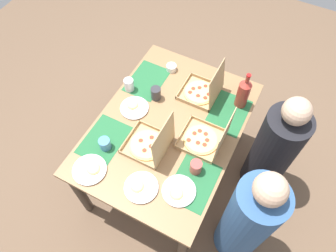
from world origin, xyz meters
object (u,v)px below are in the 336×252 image
object	(u,v)px
cup_dark	(156,93)
condiment_bowl	(171,68)
plate_far_right	(141,187)
diner_right_seat	(247,220)
plate_near_right	(134,108)
diner_left_seat	(273,151)
plate_middle	(179,191)
soda_bottle	(243,93)
cup_clear_left	(105,144)
pizza_box_center	(203,91)
plate_near_left	(90,170)
cup_clear_right	(196,167)
cup_spare	(129,85)
pizza_box_corner_left	(206,138)
pizza_box_corner_right	(150,144)

from	to	relation	value
cup_dark	condiment_bowl	bearing A→B (deg)	-175.23
plate_far_right	diner_right_seat	xyz separation A→B (m)	(-0.19, 0.69, -0.22)
plate_near_right	diner_left_seat	xyz separation A→B (m)	(-0.28, 1.05, -0.25)
diner_left_seat	cup_dark	bearing A→B (deg)	-82.85
plate_far_right	plate_middle	distance (m)	0.24
soda_bottle	cup_clear_left	bearing A→B (deg)	-41.87
pizza_box_center	plate_middle	distance (m)	0.81
diner_left_seat	plate_near_left	bearing A→B (deg)	-51.09
plate_near_left	cup_dark	distance (m)	0.74
cup_clear_right	diner_right_seat	distance (m)	0.51
plate_near_right	condiment_bowl	distance (m)	0.48
plate_far_right	soda_bottle	size ratio (longest dim) A/B	0.68
cup_dark	cup_clear_left	xyz separation A→B (m)	(0.53, -0.10, -0.01)
pizza_box_center	cup_spare	size ratio (longest dim) A/B	3.03
plate_middle	diner_left_seat	bearing A→B (deg)	146.76
plate_far_right	cup_spare	xyz separation A→B (m)	(-0.66, -0.48, 0.04)
plate_near_left	pizza_box_center	bearing A→B (deg)	156.38
pizza_box_corner_left	soda_bottle	distance (m)	0.44
plate_middle	soda_bottle	size ratio (longest dim) A/B	0.67
plate_near_left	cup_spare	xyz separation A→B (m)	(-0.71, -0.12, 0.04)
pizza_box_corner_left	cup_clear_left	world-z (taller)	pizza_box_corner_left
condiment_bowl	plate_middle	bearing A→B (deg)	29.44
plate_far_right	plate_near_right	bearing A→B (deg)	-145.60
cup_clear_left	pizza_box_center	bearing A→B (deg)	150.67
plate_near_right	cup_dark	xyz separation A→B (m)	(-0.16, 0.10, 0.04)
plate_middle	plate_near_left	bearing A→B (deg)	-77.09
plate_far_right	plate_middle	bearing A→B (deg)	111.16
condiment_bowl	cup_spare	bearing A→B (deg)	-31.02
plate_near_left	plate_middle	bearing A→B (deg)	102.91
cup_clear_left	cup_spare	xyz separation A→B (m)	(-0.52, -0.12, 0.01)
cup_dark	cup_clear_right	bearing A→B (deg)	51.47
cup_clear_right	diner_left_seat	world-z (taller)	diner_left_seat
cup_dark	cup_spare	bearing A→B (deg)	-84.97
pizza_box_center	plate_near_right	world-z (taller)	pizza_box_center
plate_middle	condiment_bowl	world-z (taller)	condiment_bowl
plate_near_left	diner_right_seat	bearing A→B (deg)	102.66
plate_far_right	soda_bottle	world-z (taller)	soda_bottle
pizza_box_center	pizza_box_corner_right	distance (m)	0.60
cup_clear_left	cup_spare	world-z (taller)	cup_spare
condiment_bowl	pizza_box_corner_right	bearing A→B (deg)	15.75
plate_near_right	diner_right_seat	bearing A→B (deg)	72.58
cup_dark	cup_clear_right	size ratio (longest dim) A/B	1.06
plate_near_right	pizza_box_corner_right	bearing A→B (deg)	49.16
plate_near_right	condiment_bowl	xyz separation A→B (m)	(-0.47, 0.07, 0.02)
diner_right_seat	diner_left_seat	bearing A→B (deg)	180.00
cup_dark	cup_spare	distance (m)	0.22
diner_right_seat	cup_dark	bearing A→B (deg)	-117.35
plate_far_right	condiment_bowl	distance (m)	1.03
plate_far_right	soda_bottle	bearing A→B (deg)	160.34
pizza_box_corner_right	plate_far_right	bearing A→B (deg)	16.81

